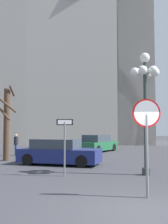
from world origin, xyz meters
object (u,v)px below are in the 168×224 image
Objects in this scene: parked_car_near_green at (98,144)px; parked_car_far_navy at (59,152)px; one_way_arrow_sign at (65,139)px; cathedral at (74,61)px; street_lamp at (145,86)px; pedestrian_walking at (16,143)px; stop_sign at (147,127)px; bare_tree at (7,123)px.

parked_car_near_green is 8.54m from parked_car_far_navy.
one_way_arrow_sign is 3.83m from parked_car_far_navy.
parked_car_far_navy is at bearing -95.65° from cathedral.
street_lamp is at bearing -44.79° from parked_car_far_navy.
street_lamp is 11.61m from pedestrian_walking.
cathedral is at bearing 94.59° from parked_car_near_green.
one_way_arrow_sign reaches higher than parked_car_near_green.
parked_car_far_navy is (-2.55, 7.44, -1.38)m from stop_sign.
parked_car_near_green is at bearing 66.94° from parked_car_far_navy.
cathedral is at bearing 72.66° from pedestrian_walking.
stop_sign is at bearing -58.70° from bare_tree.
street_lamp is 1.14× the size of bare_tree.
cathedral is 12.95× the size of stop_sign.
cathedral is 8.52× the size of parked_car_near_green.
cathedral is 17.97m from parked_car_near_green.
street_lamp is (1.56, -25.91, -7.57)m from cathedral.
street_lamp reaches higher than stop_sign.
one_way_arrow_sign is 9.50m from pedestrian_walking.
one_way_arrow_sign is at bearing -86.43° from parked_car_far_navy.
bare_tree reaches higher than parked_car_near_green.
bare_tree reaches higher than pedestrian_walking.
pedestrian_walking is at bearing -157.33° from parked_car_near_green.
parked_car_far_navy is at bearing -113.06° from parked_car_near_green.
stop_sign is 1.20× the size of one_way_arrow_sign.
one_way_arrow_sign is at bearing 121.92° from stop_sign.
one_way_arrow_sign is 4.23m from street_lamp.
cathedral is at bearing 84.35° from parked_car_far_navy.
parked_car_near_green is (1.15, -14.33, -10.78)m from cathedral.
parked_car_far_navy is (-2.19, -22.19, -10.79)m from cathedral.
cathedral is 23.59× the size of pedestrian_walking.
stop_sign is 13.85m from pedestrian_walking.
parked_car_far_navy is at bearing 93.57° from one_way_arrow_sign.
cathedral is 7.78× the size of parked_car_far_navy.
street_lamp is 9.25m from bare_tree.
parked_car_near_green is 7.02m from pedestrian_walking.
pedestrian_walking is (-6.47, -2.70, 0.27)m from parked_car_near_green.
one_way_arrow_sign is 0.50× the size of parked_car_far_navy.
stop_sign is 11.18m from bare_tree.
bare_tree reaches higher than parked_car_far_navy.
stop_sign is 1.82× the size of pedestrian_walking.
pedestrian_walking is (-6.88, 8.88, -2.93)m from street_lamp.
one_way_arrow_sign is at bearing -94.33° from cathedral.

